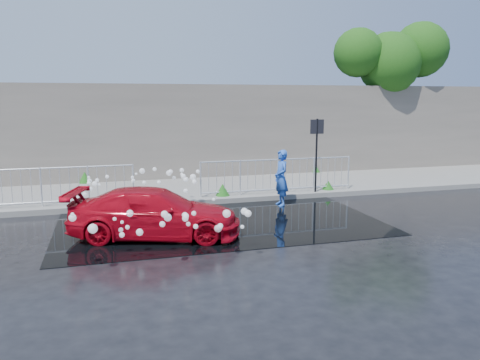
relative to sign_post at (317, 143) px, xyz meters
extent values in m
plane|color=black|center=(-4.20, -3.10, -1.72)|extent=(90.00, 90.00, 0.00)
cube|color=slate|center=(-4.20, 1.90, -1.65)|extent=(30.00, 4.00, 0.15)
cube|color=slate|center=(-4.20, -0.10, -1.64)|extent=(30.00, 0.25, 0.16)
cube|color=#625B52|center=(-4.20, 4.10, 0.18)|extent=(30.00, 0.60, 3.50)
cube|color=black|center=(-3.70, -2.10, -1.72)|extent=(8.00, 5.00, 0.01)
cylinder|color=black|center=(0.00, 0.00, -0.47)|extent=(0.06, 0.06, 2.50)
cube|color=black|center=(0.00, 0.00, 0.53)|extent=(0.45, 0.04, 0.45)
cylinder|color=#332114|center=(5.80, 5.10, 0.78)|extent=(0.36, 0.36, 5.00)
sphere|color=#123D0E|center=(5.30, 4.30, 2.88)|extent=(2.63, 2.63, 2.63)
sphere|color=#123D0E|center=(6.80, 4.30, 3.48)|extent=(2.36, 2.36, 2.36)
sphere|color=#123D0E|center=(3.80, 4.30, 3.28)|extent=(2.02, 2.02, 2.02)
cylinder|color=silver|center=(-5.70, 0.25, -1.02)|extent=(0.05, 0.05, 1.10)
cylinder|color=silver|center=(-8.20, 0.25, -0.50)|extent=(5.00, 0.04, 0.04)
cylinder|color=silver|center=(-8.20, 0.25, -1.45)|extent=(5.00, 0.04, 0.04)
cylinder|color=silver|center=(-3.70, 0.25, -1.02)|extent=(0.05, 0.05, 1.10)
cylinder|color=silver|center=(1.30, 0.25, -1.02)|extent=(0.05, 0.05, 1.10)
cylinder|color=silver|center=(-1.20, 0.25, -0.50)|extent=(5.00, 0.04, 0.04)
cylinder|color=silver|center=(-1.20, 0.25, -1.45)|extent=(5.00, 0.04, 0.04)
cone|color=#124412|center=(-6.20, 0.30, -1.43)|extent=(0.36, 0.36, 0.29)
cone|color=#124412|center=(-3.00, 0.30, -1.39)|extent=(0.44, 0.44, 0.37)
cone|color=#124412|center=(0.60, 0.30, -1.43)|extent=(0.38, 0.38, 0.30)
cone|color=#124412|center=(-7.20, 3.80, -1.37)|extent=(0.42, 0.42, 0.40)
cone|color=#124412|center=(1.80, 3.80, -1.44)|extent=(0.34, 0.34, 0.28)
sphere|color=white|center=(-5.47, -0.22, -0.62)|extent=(0.16, 0.16, 0.16)
sphere|color=white|center=(-4.24, -0.39, -0.88)|extent=(0.11, 0.11, 0.11)
sphere|color=white|center=(-5.75, -0.42, -0.76)|extent=(0.09, 0.09, 0.09)
sphere|color=white|center=(-5.63, -0.18, -0.70)|extent=(0.07, 0.07, 0.07)
sphere|color=white|center=(-5.72, -1.73, -1.32)|extent=(0.09, 0.09, 0.09)
sphere|color=white|center=(-5.91, -2.22, -1.59)|extent=(0.12, 0.12, 0.12)
sphere|color=white|center=(-6.75, -0.56, -0.87)|extent=(0.15, 0.15, 0.15)
sphere|color=white|center=(-5.73, -0.42, -0.85)|extent=(0.12, 0.12, 0.12)
sphere|color=white|center=(-6.89, -0.27, -0.83)|extent=(0.13, 0.13, 0.13)
sphere|color=white|center=(-6.37, -2.13, -1.35)|extent=(0.12, 0.12, 0.12)
sphere|color=white|center=(-4.89, -1.76, -1.18)|extent=(0.15, 0.15, 0.15)
sphere|color=white|center=(-6.88, -1.48, -1.15)|extent=(0.10, 0.10, 0.10)
sphere|color=white|center=(-4.33, -0.78, -0.83)|extent=(0.13, 0.13, 0.13)
sphere|color=white|center=(-4.58, -0.28, -0.85)|extent=(0.11, 0.11, 0.11)
sphere|color=white|center=(-4.68, 0.05, -0.75)|extent=(0.17, 0.17, 0.17)
sphere|color=white|center=(-7.16, -1.25, -1.10)|extent=(0.12, 0.12, 0.12)
sphere|color=white|center=(-4.80, -1.72, -1.23)|extent=(0.15, 0.15, 0.15)
sphere|color=white|center=(-3.71, -1.58, -1.26)|extent=(0.09, 0.09, 0.09)
sphere|color=white|center=(-4.35, -0.51, -0.78)|extent=(0.15, 0.15, 0.15)
sphere|color=white|center=(-4.07, -0.52, -0.81)|extent=(0.18, 0.18, 0.18)
sphere|color=white|center=(-7.00, -1.30, -0.99)|extent=(0.11, 0.11, 0.11)
sphere|color=white|center=(-4.31, 0.00, -0.68)|extent=(0.13, 0.13, 0.13)
sphere|color=white|center=(-4.41, -1.23, -1.06)|extent=(0.12, 0.12, 0.12)
sphere|color=white|center=(-6.87, -0.75, -0.96)|extent=(0.12, 0.12, 0.12)
sphere|color=white|center=(-6.42, 0.01, -0.78)|extent=(0.10, 0.10, 0.10)
sphere|color=white|center=(-5.10, -0.05, -0.61)|extent=(0.12, 0.12, 0.12)
sphere|color=white|center=(-6.34, -1.44, -1.23)|extent=(0.17, 0.17, 0.17)
sphere|color=white|center=(-6.69, -0.37, -0.80)|extent=(0.11, 0.11, 0.11)
sphere|color=white|center=(-5.72, -1.51, -1.13)|extent=(0.16, 0.16, 0.16)
sphere|color=white|center=(-5.07, -0.79, -0.87)|extent=(0.11, 0.11, 0.11)
sphere|color=white|center=(-4.69, -0.38, -0.65)|extent=(0.13, 0.13, 0.13)
sphere|color=white|center=(-7.13, -0.75, -0.94)|extent=(0.16, 0.16, 0.16)
sphere|color=white|center=(-5.44, -0.45, -0.91)|extent=(0.10, 0.10, 0.10)
sphere|color=white|center=(-4.36, -0.33, -0.75)|extent=(0.09, 0.09, 0.09)
sphere|color=white|center=(-3.62, -2.15, -1.49)|extent=(0.08, 0.08, 0.08)
sphere|color=white|center=(-6.90, -0.38, -0.71)|extent=(0.08, 0.08, 0.08)
sphere|color=white|center=(-6.64, -0.64, -0.88)|extent=(0.07, 0.07, 0.07)
sphere|color=white|center=(-4.05, -0.64, -0.93)|extent=(0.13, 0.13, 0.13)
sphere|color=white|center=(-6.91, -0.36, -0.87)|extent=(0.10, 0.10, 0.10)
sphere|color=white|center=(-3.82, 0.04, -0.74)|extent=(0.12, 0.12, 0.12)
sphere|color=white|center=(-4.91, -4.55, -1.07)|extent=(0.09, 0.09, 0.09)
sphere|color=white|center=(-6.09, -4.49, -1.06)|extent=(0.09, 0.09, 0.09)
sphere|color=white|center=(-3.75, -4.59, -0.88)|extent=(0.15, 0.15, 0.15)
sphere|color=white|center=(-6.19, -4.08, -1.33)|extent=(0.11, 0.11, 0.11)
sphere|color=white|center=(-6.04, -4.79, -0.72)|extent=(0.13, 0.13, 0.13)
sphere|color=white|center=(-4.24, -4.51, -1.18)|extent=(0.12, 0.12, 0.12)
sphere|color=white|center=(-6.21, -4.57, -1.08)|extent=(0.09, 0.09, 0.09)
sphere|color=white|center=(-4.22, -4.21, -1.31)|extent=(0.16, 0.16, 0.16)
sphere|color=white|center=(-4.99, -4.69, -0.92)|extent=(0.12, 0.12, 0.12)
sphere|color=white|center=(-5.40, -4.35, -1.09)|extent=(0.12, 0.12, 0.12)
sphere|color=white|center=(-4.86, -4.92, -0.77)|extent=(0.09, 0.09, 0.09)
sphere|color=white|center=(-5.00, -4.86, -0.83)|extent=(0.12, 0.12, 0.12)
sphere|color=white|center=(-4.96, -4.49, -0.90)|extent=(0.12, 0.12, 0.12)
sphere|color=white|center=(-4.24, -5.03, -0.79)|extent=(0.16, 0.16, 0.16)
sphere|color=white|center=(-5.38, -5.10, -0.77)|extent=(0.14, 0.14, 0.14)
sphere|color=white|center=(-6.71, -5.05, -0.89)|extent=(0.18, 0.18, 0.18)
sphere|color=white|center=(-3.85, -5.18, -0.78)|extent=(0.14, 0.14, 0.14)
sphere|color=white|center=(-3.77, -4.49, -1.24)|extent=(0.08, 0.08, 0.08)
sphere|color=white|center=(-6.19, -4.76, -0.89)|extent=(0.07, 0.07, 0.07)
sphere|color=white|center=(-4.90, -3.91, -1.54)|extent=(0.12, 0.12, 0.12)
sphere|color=white|center=(-5.45, -5.21, -0.68)|extent=(0.13, 0.13, 0.13)
sphere|color=white|center=(-6.32, -4.70, -0.83)|extent=(0.07, 0.07, 0.07)
sphere|color=white|center=(-7.06, -4.80, -0.73)|extent=(0.14, 0.14, 0.14)
sphere|color=white|center=(-5.84, -4.15, -1.28)|extent=(0.15, 0.15, 0.15)
sphere|color=white|center=(-7.04, -5.05, -0.60)|extent=(0.06, 0.06, 0.06)
sphere|color=white|center=(-4.75, -4.50, -1.15)|extent=(0.10, 0.10, 0.10)
imported|color=#AB0615|center=(-5.41, -3.08, -1.17)|extent=(4.13, 2.56, 1.12)
imported|color=blue|center=(-1.52, -0.87, -0.90)|extent=(0.40, 0.60, 1.65)
camera|label=1|loc=(-6.41, -13.52, 1.39)|focal=35.00mm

